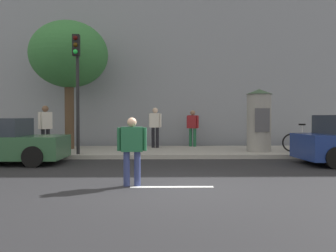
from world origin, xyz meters
name	(u,v)px	position (x,y,z in m)	size (l,w,h in m)	color
ground_plane	(172,187)	(0.00, 0.00, 0.00)	(80.00, 80.00, 0.00)	#232326
sidewalk_curb	(167,152)	(0.00, 7.00, 0.07)	(36.00, 4.00, 0.15)	#9E9B93
lane_markings	(172,187)	(0.00, 0.00, 0.00)	(25.80, 0.16, 0.01)	silver
building_backdrop	(166,37)	(0.00, 12.00, 5.85)	(36.00, 5.00, 11.69)	gray
traffic_light	(77,74)	(-3.26, 5.24, 3.02)	(0.24, 0.45, 4.27)	black
poster_column	(259,120)	(3.59, 6.31, 1.39)	(1.03, 1.03, 2.44)	gray
street_tree	(69,55)	(-4.13, 7.56, 4.09)	(3.26, 3.26, 5.36)	#4C3826
pedestrian_with_backpack	(132,145)	(-0.87, 0.16, 0.89)	(0.65, 0.40, 1.50)	navy
pedestrian_with_bag	(193,125)	(1.19, 8.60, 1.12)	(0.52, 0.51, 1.64)	#1E5938
pedestrian_in_red_top	(155,124)	(-0.50, 8.02, 1.19)	(0.55, 0.46, 1.75)	black
pedestrian_tallest	(45,125)	(-4.58, 5.83, 1.20)	(0.45, 0.53, 1.78)	black
bicycle_leaning	(306,142)	(5.29, 5.88, 0.54)	(1.74, 0.45, 1.09)	black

